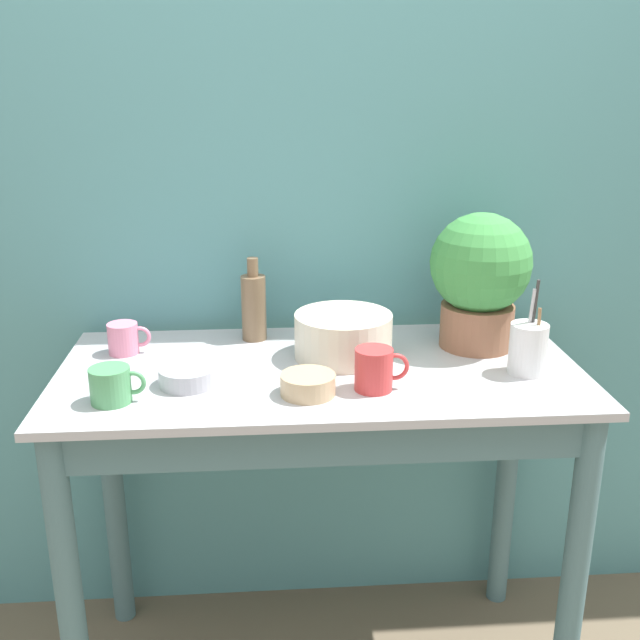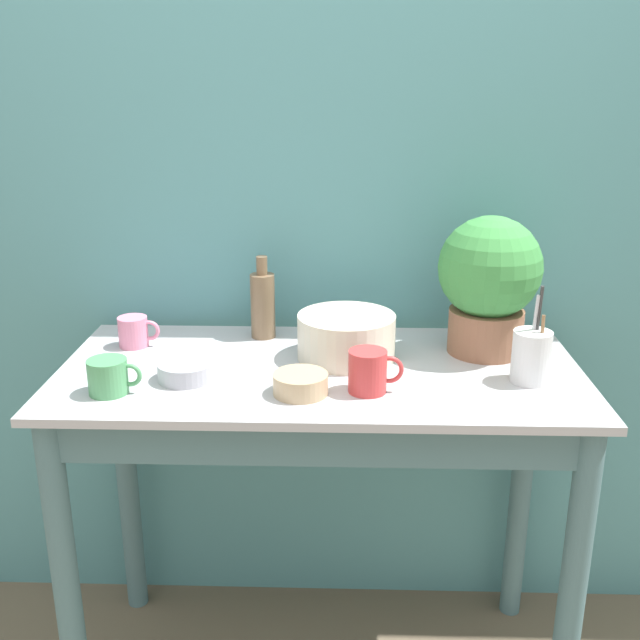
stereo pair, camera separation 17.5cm
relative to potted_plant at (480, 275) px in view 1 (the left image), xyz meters
name	(u,v)px [view 1 (the left image)]	position (x,y,z in m)	size (l,w,h in m)	color
wall_back	(310,213)	(-0.41, 0.24, 0.12)	(6.00, 0.05, 2.40)	teal
counter_table	(321,447)	(-0.41, -0.14, -0.39)	(1.25, 0.60, 0.89)	slate
potted_plant	(480,275)	(0.00, 0.00, 0.00)	(0.25, 0.25, 0.35)	#8C5B42
bowl_wash_large	(343,336)	(-0.35, -0.05, -0.13)	(0.24, 0.24, 0.11)	beige
bottle_tall	(254,306)	(-0.57, 0.10, -0.10)	(0.06, 0.06, 0.22)	brown
mug_red	(375,369)	(-0.30, -0.26, -0.14)	(0.12, 0.08, 0.10)	#C63838
mug_pink	(124,338)	(-0.89, 0.01, -0.15)	(0.11, 0.08, 0.08)	pink
mug_green	(111,385)	(-0.87, -0.28, -0.15)	(0.12, 0.09, 0.08)	#4C935B
bowl_small_steel	(188,376)	(-0.72, -0.20, -0.17)	(0.13, 0.13, 0.04)	#A8A8B2
bowl_small_tan	(308,384)	(-0.45, -0.27, -0.16)	(0.12, 0.12, 0.05)	tan
utensil_cup	(528,348)	(0.07, -0.19, -0.13)	(0.09, 0.09, 0.23)	silver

